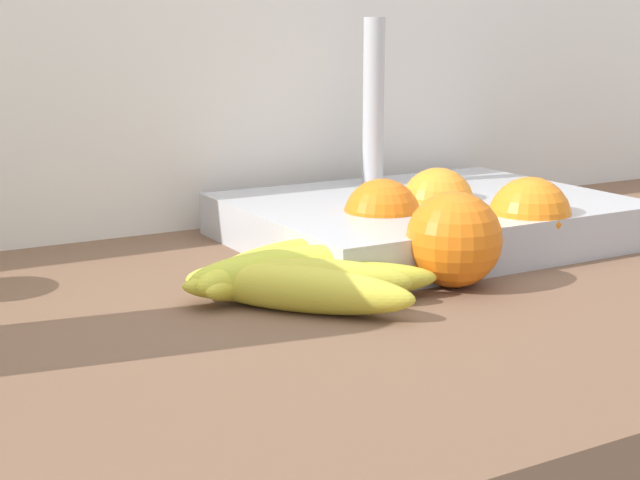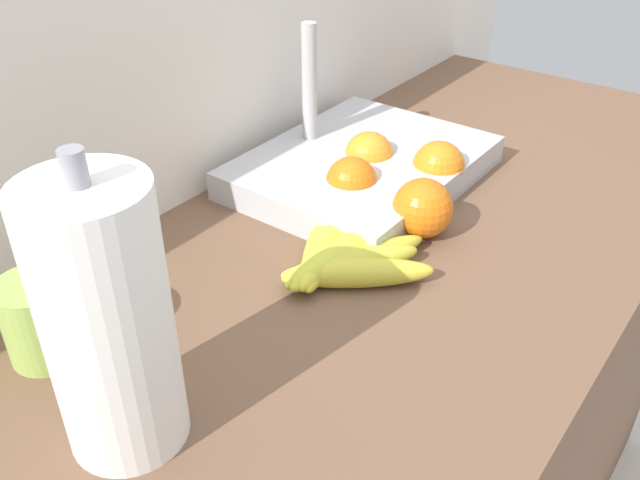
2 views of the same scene
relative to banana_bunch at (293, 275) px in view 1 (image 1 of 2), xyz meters
name	(u,v)px [view 1 (image 1 of 2)]	position (x,y,z in m)	size (l,w,h in m)	color
wall_back	(237,425)	(0.09, 0.32, -0.28)	(1.97, 0.06, 1.30)	silver
banana_bunch	(293,275)	(0.00, 0.00, 0.00)	(0.21, 0.21, 0.04)	gold
orange_back_left	(382,218)	(0.15, 0.09, 0.02)	(0.08, 0.08, 0.08)	orange
orange_front	(438,204)	(0.23, 0.11, 0.02)	(0.08, 0.08, 0.08)	orange
orange_far_right	(530,218)	(0.26, 0.01, 0.02)	(0.08, 0.08, 0.08)	orange
orange_back_right	(454,240)	(0.14, -0.04, 0.02)	(0.08, 0.08, 0.08)	orange
sink_basin	(426,217)	(0.22, 0.12, 0.01)	(0.39, 0.30, 0.23)	#B7BABF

